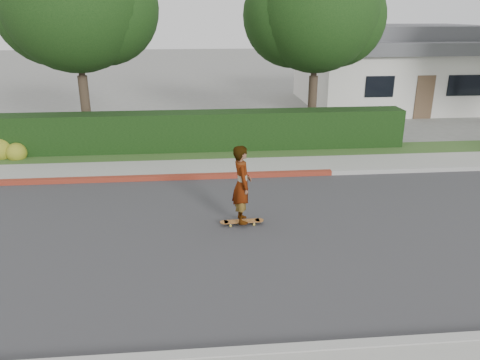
# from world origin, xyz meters

# --- Properties ---
(ground) EXTENTS (120.00, 120.00, 0.00)m
(ground) POSITION_xyz_m (0.00, 0.00, 0.00)
(ground) COLOR slate
(ground) RESTS_ON ground
(road) EXTENTS (60.00, 8.00, 0.01)m
(road) POSITION_xyz_m (0.00, 0.00, 0.01)
(road) COLOR #2D2D30
(road) RESTS_ON ground
(curb_near) EXTENTS (60.00, 0.20, 0.15)m
(curb_near) POSITION_xyz_m (0.00, -4.10, 0.07)
(curb_near) COLOR #9E9E99
(curb_near) RESTS_ON ground
(curb_far) EXTENTS (60.00, 0.20, 0.15)m
(curb_far) POSITION_xyz_m (0.00, 4.10, 0.07)
(curb_far) COLOR #9E9E99
(curb_far) RESTS_ON ground
(curb_red_section) EXTENTS (12.00, 0.21, 0.15)m
(curb_red_section) POSITION_xyz_m (-5.00, 4.10, 0.08)
(curb_red_section) COLOR maroon
(curb_red_section) RESTS_ON ground
(sidewalk_far) EXTENTS (60.00, 1.60, 0.12)m
(sidewalk_far) POSITION_xyz_m (0.00, 5.00, 0.06)
(sidewalk_far) COLOR gray
(sidewalk_far) RESTS_ON ground
(planting_strip) EXTENTS (60.00, 1.60, 0.10)m
(planting_strip) POSITION_xyz_m (0.00, 6.60, 0.05)
(planting_strip) COLOR #2D4C1E
(planting_strip) RESTS_ON ground
(hedge) EXTENTS (15.00, 1.00, 1.50)m
(hedge) POSITION_xyz_m (-3.00, 7.20, 0.75)
(hedge) COLOR black
(hedge) RESTS_ON ground
(flowering_shrub) EXTENTS (1.40, 1.00, 0.90)m
(flowering_shrub) POSITION_xyz_m (-10.01, 6.74, 0.33)
(flowering_shrub) COLOR #2D4C19
(flowering_shrub) RESTS_ON ground
(tree_left) EXTENTS (5.99, 5.21, 8.00)m
(tree_left) POSITION_xyz_m (-7.51, 8.69, 5.26)
(tree_left) COLOR #33261C
(tree_left) RESTS_ON ground
(tree_center) EXTENTS (5.66, 4.84, 7.44)m
(tree_center) POSITION_xyz_m (1.49, 9.19, 4.90)
(tree_center) COLOR #33261C
(tree_center) RESTS_ON ground
(house) EXTENTS (10.60, 8.60, 4.30)m
(house) POSITION_xyz_m (8.00, 16.00, 2.10)
(house) COLOR beige
(house) RESTS_ON ground
(skateboard) EXTENTS (1.09, 0.25, 0.10)m
(skateboard) POSITION_xyz_m (-2.23, 0.60, 0.09)
(skateboard) COLOR gold
(skateboard) RESTS_ON ground
(skateboarder) EXTENTS (0.50, 0.73, 1.92)m
(skateboarder) POSITION_xyz_m (-2.23, 0.60, 1.07)
(skateboarder) COLOR white
(skateboarder) RESTS_ON skateboard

